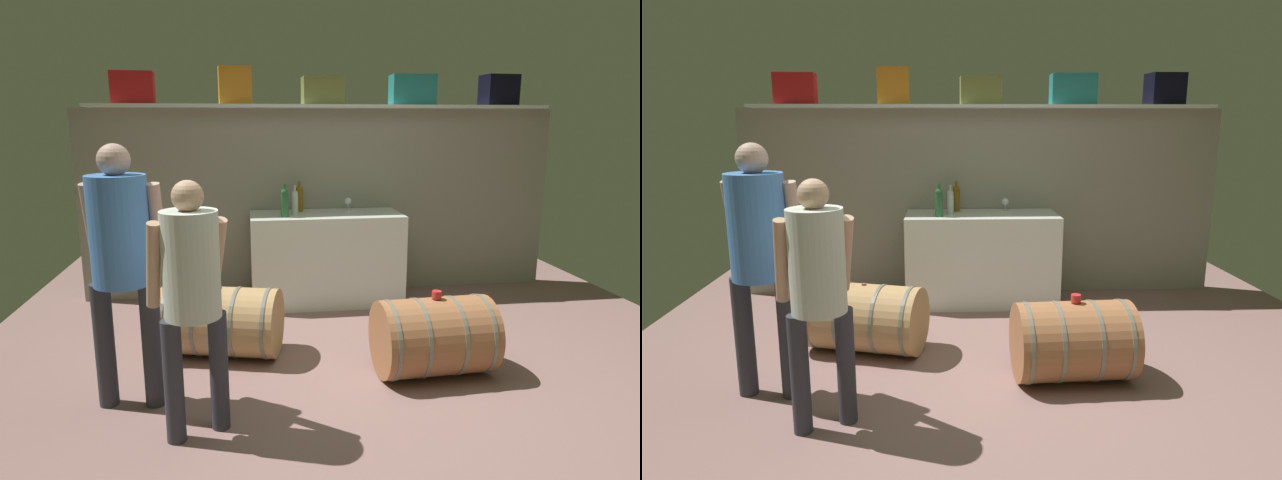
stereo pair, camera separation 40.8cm
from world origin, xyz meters
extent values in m
cube|color=#8B6763|center=(0.00, 0.60, -0.01)|extent=(6.15, 8.00, 0.02)
cube|color=gray|center=(0.00, 2.40, 0.97)|extent=(4.95, 0.10, 1.94)
cube|color=silver|center=(0.00, 2.25, 1.96)|extent=(4.56, 0.40, 0.03)
cube|color=red|center=(-1.84, 2.25, 2.12)|extent=(0.40, 0.25, 0.30)
cube|color=orange|center=(-0.89, 2.25, 2.15)|extent=(0.33, 0.30, 0.35)
cube|color=olive|center=(-0.03, 2.25, 2.11)|extent=(0.41, 0.26, 0.27)
cube|color=teal|center=(0.89, 2.25, 2.12)|extent=(0.46, 0.33, 0.30)
cube|color=black|center=(1.82, 2.25, 2.13)|extent=(0.35, 0.28, 0.31)
cube|color=white|center=(-0.02, 2.02, 0.46)|extent=(1.50, 0.64, 0.91)
cylinder|color=#275830|center=(-0.45, 1.88, 1.02)|extent=(0.08, 0.08, 0.22)
sphere|color=#275830|center=(-0.45, 1.88, 1.15)|extent=(0.07, 0.07, 0.07)
cylinder|color=#275830|center=(-0.45, 1.88, 1.20)|extent=(0.03, 0.03, 0.07)
cylinder|color=#B1C2BA|center=(-0.34, 2.01, 1.01)|extent=(0.07, 0.07, 0.20)
sphere|color=#B1C2BA|center=(-0.34, 2.01, 1.12)|extent=(0.06, 0.06, 0.06)
cylinder|color=#B1C2BA|center=(-0.34, 2.01, 1.17)|extent=(0.02, 0.02, 0.07)
cylinder|color=brown|center=(-0.27, 2.19, 1.02)|extent=(0.07, 0.07, 0.21)
sphere|color=brown|center=(-0.27, 2.19, 1.14)|extent=(0.07, 0.07, 0.07)
cylinder|color=brown|center=(-0.27, 2.19, 1.18)|extent=(0.03, 0.03, 0.07)
cylinder|color=white|center=(0.23, 2.18, 0.91)|extent=(0.08, 0.08, 0.00)
cylinder|color=white|center=(0.23, 2.18, 0.95)|extent=(0.01, 0.01, 0.07)
sphere|color=white|center=(0.23, 2.18, 1.01)|extent=(0.07, 0.07, 0.07)
sphere|color=maroon|center=(0.23, 2.18, 1.00)|extent=(0.05, 0.05, 0.05)
cylinder|color=#A26740|center=(0.50, 0.28, 0.29)|extent=(0.84, 0.60, 0.56)
cylinder|color=slate|center=(0.16, 0.26, 0.29)|extent=(0.06, 0.58, 0.58)
cylinder|color=slate|center=(0.37, 0.27, 0.29)|extent=(0.06, 0.58, 0.58)
cylinder|color=slate|center=(0.63, 0.29, 0.29)|extent=(0.06, 0.58, 0.58)
cylinder|color=slate|center=(0.84, 0.30, 0.29)|extent=(0.06, 0.58, 0.58)
cylinder|color=brown|center=(0.50, 0.28, 0.58)|extent=(0.04, 0.04, 0.01)
cylinder|color=tan|center=(-1.04, 0.84, 0.28)|extent=(1.03, 0.76, 0.54)
cylinder|color=slate|center=(-1.41, 0.94, 0.28)|extent=(0.17, 0.54, 0.55)
cylinder|color=slate|center=(-1.18, 0.88, 0.28)|extent=(0.17, 0.54, 0.55)
cylinder|color=slate|center=(-0.90, 0.80, 0.28)|extent=(0.17, 0.54, 0.55)
cylinder|color=slate|center=(-0.67, 0.74, 0.28)|extent=(0.17, 0.54, 0.55)
cylinder|color=#8D454F|center=(-1.04, 0.84, 0.55)|extent=(0.04, 0.04, 0.01)
cylinder|color=red|center=(0.51, 0.28, 0.60)|extent=(0.07, 0.07, 0.05)
cylinder|color=#32333E|center=(-1.01, -0.23, 0.37)|extent=(0.11, 0.11, 0.73)
cylinder|color=#32333E|center=(-1.26, -0.34, 0.37)|extent=(0.11, 0.11, 0.73)
cylinder|color=silver|center=(-1.13, -0.28, 1.03)|extent=(0.32, 0.32, 0.60)
sphere|color=tan|center=(-1.13, -0.28, 1.41)|extent=(0.17, 0.17, 0.17)
cylinder|color=tan|center=(-1.00, -0.13, 1.03)|extent=(0.17, 0.27, 0.50)
cylinder|color=tan|center=(-1.34, -0.27, 1.03)|extent=(0.15, 0.21, 0.51)
cylinder|color=#32323C|center=(-1.44, 0.11, 0.41)|extent=(0.12, 0.12, 0.82)
cylinder|color=#32323C|center=(-1.74, 0.15, 0.41)|extent=(0.12, 0.12, 0.82)
cylinder|color=#457CCC|center=(-1.59, 0.13, 1.16)|extent=(0.36, 0.36, 0.68)
sphere|color=#C99F8D|center=(-1.59, 0.13, 1.58)|extent=(0.20, 0.20, 0.20)
cylinder|color=#C99F8D|center=(-1.37, 0.20, 1.16)|extent=(0.11, 0.19, 0.58)
cylinder|color=#C99F8D|center=(-1.78, 0.26, 1.16)|extent=(0.11, 0.20, 0.58)
camera|label=1|loc=(-0.83, -3.25, 1.80)|focal=30.42mm
camera|label=2|loc=(-0.43, -3.28, 1.80)|focal=30.42mm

